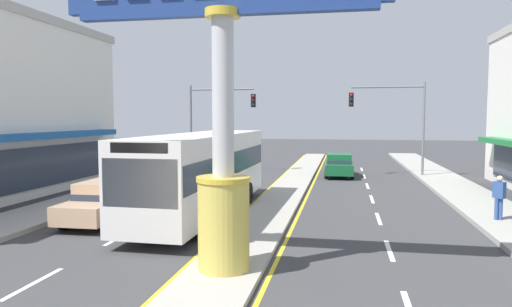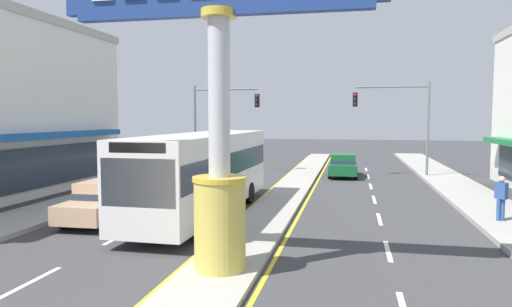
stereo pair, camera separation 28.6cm
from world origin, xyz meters
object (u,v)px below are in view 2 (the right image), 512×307
bus_near_right_lane (204,169)px  pedestrian_far_side (501,196)px  traffic_light_right_side (400,112)px  sedan_near_left_lane (105,200)px  district_sign (219,106)px  sedan_far_right_lane (343,165)px  traffic_light_left_side (218,113)px

bus_near_right_lane → pedestrian_far_side: bus_near_right_lane is taller
traffic_light_right_side → sedan_near_left_lane: (-12.11, -15.71, -3.46)m
bus_near_right_lane → pedestrian_far_side: 11.13m
district_sign → sedan_far_right_lane: size_ratio=1.83×
bus_near_right_lane → traffic_light_left_side: bearing=104.0°
district_sign → traffic_light_right_side: size_ratio=1.28×
sedan_far_right_lane → sedan_near_left_lane: bearing=-119.1°
district_sign → traffic_light_left_side: size_ratio=1.28×
traffic_light_left_side → traffic_light_right_side: same height
bus_near_right_lane → sedan_near_left_lane: (-3.30, -1.81, -1.08)m
pedestrian_far_side → traffic_light_left_side: bearing=136.5°
district_sign → sedan_near_left_lane: (-5.91, 4.92, -3.41)m
district_sign → bus_near_right_lane: size_ratio=0.71×
traffic_light_left_side → sedan_near_left_lane: size_ratio=1.43×
district_sign → sedan_far_right_lane: district_sign is taller
traffic_light_right_side → sedan_far_right_lane: bearing=-173.2°
district_sign → pedestrian_far_side: district_sign is taller
sedan_near_left_lane → traffic_light_left_side: bearing=91.0°
traffic_light_right_side → sedan_far_right_lane: size_ratio=1.43×
bus_near_right_lane → pedestrian_far_side: bearing=2.1°
sedan_near_left_lane → pedestrian_far_side: size_ratio=2.67×
pedestrian_far_side → sedan_near_left_lane: bearing=-171.2°
district_sign → sedan_near_left_lane: district_sign is taller
bus_near_right_lane → district_sign: bearing=-68.8°
traffic_light_left_side → pedestrian_far_side: 20.50m
traffic_light_left_side → traffic_light_right_side: 12.40m
traffic_light_right_side → pedestrian_far_side: size_ratio=3.82×
traffic_light_left_side → sedan_near_left_lane: 16.55m
district_sign → pedestrian_far_side: size_ratio=4.90×
district_sign → traffic_light_left_side: district_sign is taller
traffic_light_left_side → pedestrian_far_side: size_ratio=3.82×
traffic_light_right_side → sedan_near_left_lane: traffic_light_right_side is taller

